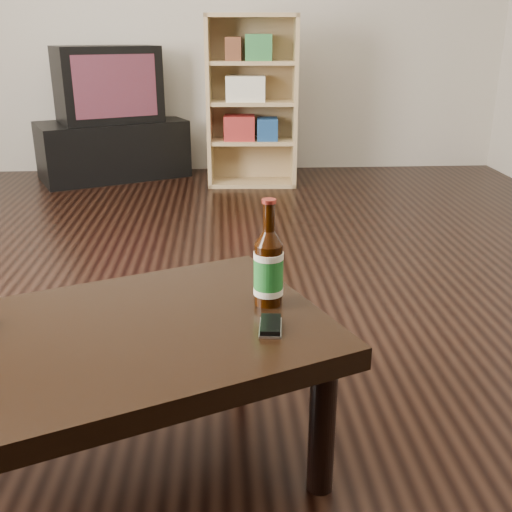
{
  "coord_description": "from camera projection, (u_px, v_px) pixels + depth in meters",
  "views": [
    {
      "loc": [
        0.35,
        -1.68,
        1.02
      ],
      "look_at": [
        0.43,
        -0.35,
        0.52
      ],
      "focal_mm": 42.0,
      "sensor_mm": 36.0,
      "label": 1
    }
  ],
  "objects": [
    {
      "name": "coffee_table",
      "position": [
        92.0,
        358.0,
        1.32
      ],
      "size": [
        1.21,
        0.97,
        0.4
      ],
      "rotation": [
        0.0,
        0.0,
        0.39
      ],
      "color": "black",
      "rests_on": "floor"
    },
    {
      "name": "tv",
      "position": [
        107.0,
        84.0,
        4.23
      ],
      "size": [
        0.8,
        0.67,
        0.52
      ],
      "rotation": [
        0.0,
        0.0,
        0.42
      ],
      "color": "black",
      "rests_on": "tv_stand"
    },
    {
      "name": "tv_stand",
      "position": [
        113.0,
        149.0,
        4.39
      ],
      "size": [
        1.15,
        0.89,
        0.41
      ],
      "primitive_type": "cube",
      "rotation": [
        0.0,
        0.0,
        0.42
      ],
      "color": "black",
      "rests_on": "floor"
    },
    {
      "name": "bookshelf",
      "position": [
        251.0,
        99.0,
        4.07
      ],
      "size": [
        0.62,
        0.31,
        1.13
      ],
      "rotation": [
        0.0,
        0.0,
        -0.06
      ],
      "color": "#A6815E",
      "rests_on": "floor"
    },
    {
      "name": "floor",
      "position": [
        117.0,
        373.0,
        1.91
      ],
      "size": [
        5.0,
        6.0,
        0.01
      ],
      "primitive_type": "cube",
      "color": "black",
      "rests_on": "ground"
    },
    {
      "name": "phone",
      "position": [
        271.0,
        326.0,
        1.34
      ],
      "size": [
        0.06,
        0.1,
        0.02
      ],
      "rotation": [
        0.0,
        0.0,
        -0.11
      ],
      "color": "#B6B5B8",
      "rests_on": "coffee_table"
    },
    {
      "name": "beer_bottle",
      "position": [
        268.0,
        268.0,
        1.43
      ],
      "size": [
        0.1,
        0.1,
        0.26
      ],
      "rotation": [
        0.0,
        0.0,
        -0.43
      ],
      "color": "black",
      "rests_on": "coffee_table"
    }
  ]
}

